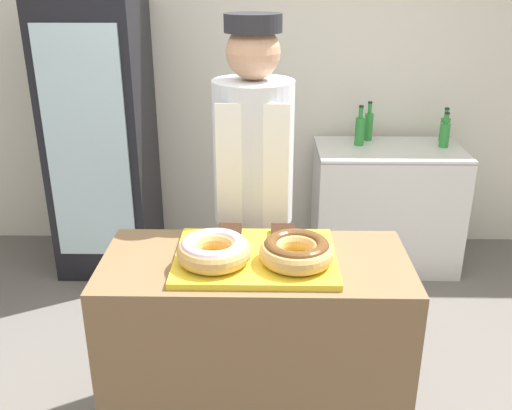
{
  "coord_description": "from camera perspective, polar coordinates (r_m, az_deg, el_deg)",
  "views": [
    {
      "loc": [
        0.04,
        -1.88,
        1.9
      ],
      "look_at": [
        0.0,
        0.1,
        1.09
      ],
      "focal_mm": 40.0,
      "sensor_mm": 36.0,
      "label": 1
    }
  ],
  "objects": [
    {
      "name": "wall_back",
      "position": [
        4.05,
        0.53,
        14.42
      ],
      "size": [
        8.0,
        0.06,
        2.7
      ],
      "color": "silver",
      "rests_on": "ground_plane"
    },
    {
      "name": "display_counter",
      "position": [
        2.38,
        -0.04,
        -15.28
      ],
      "size": [
        1.15,
        0.53,
        0.91
      ],
      "color": "brown",
      "rests_on": "ground_plane"
    },
    {
      "name": "serving_tray",
      "position": [
        2.12,
        -0.05,
        -5.22
      ],
      "size": [
        0.59,
        0.45,
        0.02
      ],
      "color": "yellow",
      "rests_on": "display_counter"
    },
    {
      "name": "donut_light_glaze",
      "position": [
        2.05,
        -4.22,
        -4.48
      ],
      "size": [
        0.27,
        0.27,
        0.09
      ],
      "color": "tan",
      "rests_on": "serving_tray"
    },
    {
      "name": "donut_chocolate_glaze",
      "position": [
        2.04,
        4.07,
        -4.55
      ],
      "size": [
        0.27,
        0.27,
        0.09
      ],
      "color": "tan",
      "rests_on": "serving_tray"
    },
    {
      "name": "brownie_back_left",
      "position": [
        2.26,
        -2.65,
        -2.65
      ],
      "size": [
        0.09,
        0.09,
        0.03
      ],
      "color": "black",
      "rests_on": "serving_tray"
    },
    {
      "name": "brownie_back_right",
      "position": [
        2.26,
        2.71,
        -2.69
      ],
      "size": [
        0.09,
        0.09,
        0.03
      ],
      "color": "black",
      "rests_on": "serving_tray"
    },
    {
      "name": "baker_person",
      "position": [
        2.6,
        -0.27,
        0.44
      ],
      "size": [
        0.36,
        0.36,
        1.75
      ],
      "color": "#4C4C51",
      "rests_on": "ground_plane"
    },
    {
      "name": "beverage_fridge",
      "position": [
        3.9,
        -15.1,
        6.51
      ],
      "size": [
        0.6,
        0.69,
        1.79
      ],
      "color": "black",
      "rests_on": "ground_plane"
    },
    {
      "name": "chest_freezer",
      "position": [
        4.0,
        12.77,
        -0.1
      ],
      "size": [
        0.96,
        0.58,
        0.83
      ],
      "color": "silver",
      "rests_on": "ground_plane"
    },
    {
      "name": "bottle_green",
      "position": [
        3.87,
        10.33,
        7.4
      ],
      "size": [
        0.06,
        0.06,
        0.27
      ],
      "color": "#2D8C38",
      "rests_on": "chest_freezer"
    },
    {
      "name": "bottle_green_b",
      "position": [
        4.0,
        11.19,
        7.83
      ],
      "size": [
        0.06,
        0.06,
        0.27
      ],
      "color": "#2D8C38",
      "rests_on": "chest_freezer"
    },
    {
      "name": "bottle_green_b_b",
      "position": [
        4.12,
        18.35,
        7.31
      ],
      "size": [
        0.06,
        0.06,
        0.23
      ],
      "color": "#2D8C38",
      "rests_on": "chest_freezer"
    },
    {
      "name": "bottle_green_b_b_b",
      "position": [
        3.96,
        18.36,
        6.78
      ],
      "size": [
        0.06,
        0.06,
        0.23
      ],
      "color": "#2D8C38",
      "rests_on": "chest_freezer"
    }
  ]
}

